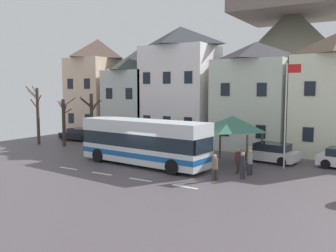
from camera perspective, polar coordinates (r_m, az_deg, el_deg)
ground_plane at (r=24.92m, az=-3.41°, el=-6.68°), size 40.00×60.00×0.07m
townhouse_00 at (r=43.35m, az=-10.82°, el=5.97°), size 5.02×6.51×11.07m
townhouse_01 at (r=40.03m, az=-4.57°, el=5.07°), size 5.12×7.01×9.67m
townhouse_02 at (r=36.19m, az=1.94°, el=6.39°), size 6.81×5.19×11.42m
townhouse_03 at (r=33.82m, az=13.50°, el=4.68°), size 6.27×6.47×9.55m
hilltop_castle at (r=56.46m, az=18.72°, el=9.46°), size 32.63×32.63×23.94m
transit_bus at (r=25.61m, az=-3.84°, el=-2.60°), size 10.11×3.42×3.19m
bus_shelter at (r=26.13m, az=10.12°, el=0.36°), size 3.60×3.60×3.47m
parked_car_00 at (r=38.94m, az=-13.61°, el=-1.30°), size 4.30×2.11×1.28m
parked_car_01 at (r=27.89m, az=15.76°, el=-4.05°), size 4.16×2.44×1.39m
parked_car_02 at (r=34.30m, az=-6.17°, el=-2.06°), size 4.38×1.99×1.36m
pedestrian_00 at (r=21.65m, az=7.35°, el=-6.32°), size 0.34×0.34×1.54m
pedestrian_01 at (r=23.62m, az=10.90°, el=-5.14°), size 0.36×0.36×1.59m
pedestrian_02 at (r=22.19m, az=11.65°, el=-5.79°), size 0.28×0.28×1.62m
pedestrian_03 at (r=23.24m, az=12.75°, el=-5.32°), size 0.31×0.31×1.64m
public_bench at (r=27.79m, az=14.13°, el=-4.48°), size 1.63×0.48×0.87m
flagpole at (r=25.50m, az=18.16°, el=2.67°), size 0.95×0.10×7.05m
bare_tree_00 at (r=35.27m, az=-16.03°, el=0.66°), size 1.64×1.69×4.56m
bare_tree_01 at (r=37.31m, az=-19.78°, el=1.69°), size 1.95×1.19×5.65m
bare_tree_02 at (r=32.08m, az=-11.89°, el=0.86°), size 1.76×1.55×4.96m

